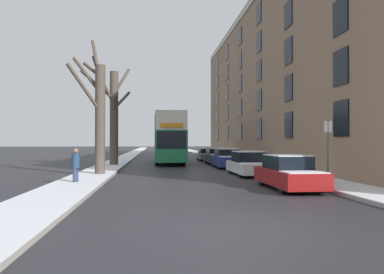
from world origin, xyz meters
The scene contains 14 objects.
ground_plane centered at (0.00, 0.00, 0.00)m, with size 320.00×320.00×0.00m, color #28282D.
sidewalk_left centered at (-5.52, 53.00, 0.08)m, with size 2.21×130.00×0.16m.
sidewalk_right centered at (5.52, 53.00, 0.08)m, with size 2.21×130.00×0.16m.
terrace_facade_right centered at (11.12, 25.67, 7.58)m, with size 9.10×46.85×15.16m.
bare_tree_left_0 centered at (-5.28, 13.13, 3.70)m, with size 1.99×3.41×8.16m.
bare_tree_left_1 centered at (-5.31, 21.52, 4.14)m, with size 3.82×4.08×7.95m.
double_decker_bus centered at (-0.82, 25.81, 2.48)m, with size 2.56×11.03×4.39m.
parked_car_0 centered at (3.33, 6.61, 0.65)m, with size 1.69×4.44×1.39m.
parked_car_1 centered at (3.33, 12.99, 0.64)m, with size 1.81×4.54×1.40m.
parked_car_2 centered at (3.33, 19.29, 0.68)m, with size 1.88×4.24×1.46m.
parked_car_3 centered at (3.33, 24.42, 0.65)m, with size 1.70×4.17×1.40m.
parked_car_4 centered at (3.33, 30.42, 0.60)m, with size 1.77×4.31×1.26m.
pedestrian_left_sidewalk centered at (-5.62, 8.72, 0.90)m, with size 0.36×0.36×1.63m.
street_sign_post centered at (4.72, 5.95, 1.59)m, with size 0.32×0.07×2.78m.
Camera 1 is at (-2.18, -8.28, 1.92)m, focal length 35.00 mm.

